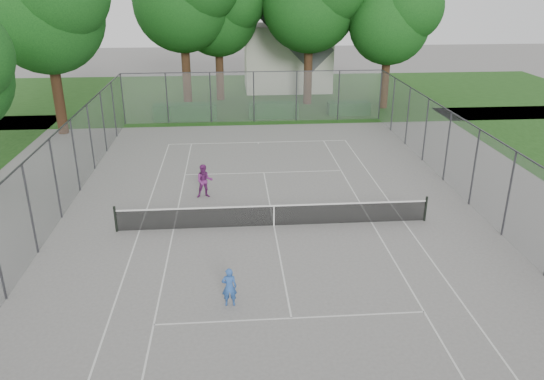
{
  "coord_description": "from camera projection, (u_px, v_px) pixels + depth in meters",
  "views": [
    {
      "loc": [
        -1.65,
        -19.69,
        9.61
      ],
      "look_at": [
        0.0,
        1.0,
        1.2
      ],
      "focal_mm": 35.0,
      "sensor_mm": 36.0,
      "label": 1
    }
  ],
  "objects": [
    {
      "name": "ground",
      "position": [
        274.0,
        226.0,
        21.92
      ],
      "size": [
        120.0,
        120.0,
        0.0
      ],
      "primitive_type": "plane",
      "color": "slate",
      "rests_on": "ground"
    },
    {
      "name": "grass_far",
      "position": [
        249.0,
        95.0,
        45.94
      ],
      "size": [
        60.0,
        20.0,
        0.0
      ],
      "primitive_type": "cube",
      "color": "#1A4213",
      "rests_on": "ground"
    },
    {
      "name": "court_markings",
      "position": [
        274.0,
        226.0,
        21.92
      ],
      "size": [
        11.03,
        23.83,
        0.01
      ],
      "color": "silver",
      "rests_on": "ground"
    },
    {
      "name": "tennis_net",
      "position": [
        274.0,
        215.0,
        21.73
      ],
      "size": [
        12.87,
        0.1,
        1.1
      ],
      "color": "black",
      "rests_on": "ground"
    },
    {
      "name": "perimeter_fence",
      "position": [
        274.0,
        185.0,
        21.24
      ],
      "size": [
        18.08,
        34.08,
        3.52
      ],
      "color": "#38383D",
      "rests_on": "ground"
    },
    {
      "name": "tree_far_midleft",
      "position": [
        219.0,
        9.0,
        41.56
      ],
      "size": [
        7.29,
        6.66,
        10.48
      ],
      "color": "#372014",
      "rests_on": "ground"
    },
    {
      "name": "tree_far_right",
      "position": [
        391.0,
        17.0,
        38.98
      ],
      "size": [
        6.87,
        6.27,
        9.88
      ],
      "color": "#372014",
      "rests_on": "ground"
    },
    {
      "name": "tree_side_back",
      "position": [
        46.0,
        6.0,
        31.82
      ],
      "size": [
        8.02,
        7.32,
        11.52
      ],
      "color": "#372014",
      "rests_on": "ground"
    },
    {
      "name": "hedge_left",
      "position": [
        185.0,
        112.0,
        37.94
      ],
      "size": [
        4.46,
        1.34,
        1.12
      ],
      "primitive_type": "cube",
      "color": "#154318",
      "rests_on": "ground"
    },
    {
      "name": "hedge_mid",
      "position": [
        273.0,
        110.0,
        38.48
      ],
      "size": [
        3.56,
        1.02,
        1.12
      ],
      "primitive_type": "cube",
      "color": "#154318",
      "rests_on": "ground"
    },
    {
      "name": "hedge_right",
      "position": [
        349.0,
        108.0,
        39.41
      ],
      "size": [
        3.09,
        1.13,
        0.93
      ],
      "primitive_type": "cube",
      "color": "#154318",
      "rests_on": "ground"
    },
    {
      "name": "house",
      "position": [
        287.0,
        46.0,
        47.19
      ],
      "size": [
        7.49,
        5.8,
        9.32
      ],
      "color": "beige",
      "rests_on": "ground"
    },
    {
      "name": "girl_player",
      "position": [
        229.0,
        287.0,
        16.43
      ],
      "size": [
        0.48,
        0.31,
        1.31
      ],
      "primitive_type": "imported",
      "rotation": [
        0.0,
        0.0,
        3.14
      ],
      "color": "#2D59AA",
      "rests_on": "ground"
    },
    {
      "name": "woman_player",
      "position": [
        205.0,
        181.0,
        24.49
      ],
      "size": [
        0.84,
        0.68,
        1.59
      ],
      "primitive_type": "imported",
      "rotation": [
        0.0,
        0.0,
        0.11
      ],
      "color": "#752770",
      "rests_on": "ground"
    }
  ]
}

